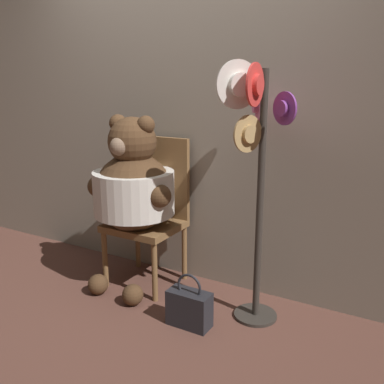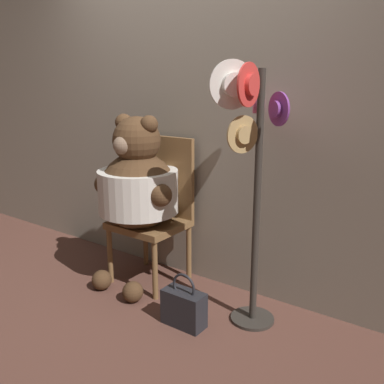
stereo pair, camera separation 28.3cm
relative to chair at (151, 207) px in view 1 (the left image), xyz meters
The scene contains 6 objects.
ground_plane 0.74m from the chair, 67.45° to the right, with size 14.00×14.00×0.00m, color brown.
wall_back 0.71m from the chair, 52.69° to the left, with size 8.00×0.10×2.44m.
chair is the anchor object (origin of this frame).
teddy_bear 0.25m from the chair, 101.08° to the right, with size 0.70×0.62×1.28m.
hat_display_rack 1.03m from the chair, 11.80° to the right, with size 0.42×0.54×1.62m.
handbag_on_ground 0.87m from the chair, 37.17° to the right, with size 0.28×0.13×0.35m.
Camera 1 is at (1.62, -2.09, 1.50)m, focal length 40.00 mm.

